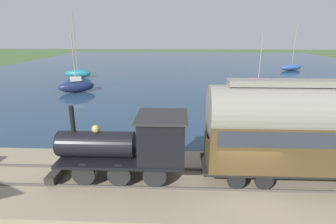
# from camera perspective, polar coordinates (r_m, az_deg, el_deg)

# --- Properties ---
(ground_plane) EXTENTS (200.00, 200.00, 0.00)m
(ground_plane) POSITION_cam_1_polar(r_m,az_deg,el_deg) (12.59, 15.82, -17.54)
(ground_plane) COLOR #476033
(harbor_water) EXTENTS (80.00, 80.00, 0.01)m
(harbor_water) POSITION_cam_1_polar(r_m,az_deg,el_deg) (54.44, 5.49, 9.65)
(harbor_water) COLOR navy
(harbor_water) RESTS_ON ground
(rail_embankment) EXTENTS (5.94, 56.00, 0.63)m
(rail_embankment) POSITION_cam_1_polar(r_m,az_deg,el_deg) (12.93, 15.31, -15.13)
(rail_embankment) COLOR gray
(rail_embankment) RESTS_ON ground
(steam_locomotive) EXTENTS (2.27, 6.17, 3.35)m
(steam_locomotive) POSITION_cam_1_polar(r_m,az_deg,el_deg) (11.82, -7.50, -6.70)
(steam_locomotive) COLOR black
(steam_locomotive) RESTS_ON rail_embankment
(passenger_coach) EXTENTS (2.31, 9.27, 4.53)m
(passenger_coach) POSITION_cam_1_polar(r_m,az_deg,el_deg) (12.69, 29.05, -3.03)
(passenger_coach) COLOR black
(passenger_coach) RESTS_ON rail_embankment
(sailboat_red) EXTENTS (2.59, 6.19, 6.38)m
(sailboat_red) POSITION_cam_1_polar(r_m,az_deg,el_deg) (37.53, 19.03, 6.28)
(sailboat_red) COLOR #B72D23
(sailboat_red) RESTS_ON harbor_water
(sailboat_teal) EXTENTS (1.79, 4.06, 9.62)m
(sailboat_teal) POSITION_cam_1_polar(r_m,az_deg,el_deg) (44.09, -19.03, 7.98)
(sailboat_teal) COLOR #1E707A
(sailboat_teal) RESTS_ON harbor_water
(sailboat_navy) EXTENTS (3.04, 4.31, 6.84)m
(sailboat_navy) POSITION_cam_1_polar(r_m,az_deg,el_deg) (33.38, -19.32, 5.38)
(sailboat_navy) COLOR #192347
(sailboat_navy) RESTS_ON harbor_water
(sailboat_blue) EXTENTS (3.59, 5.09, 8.33)m
(sailboat_blue) POSITION_cam_1_polar(r_m,az_deg,el_deg) (55.01, 25.29, 8.83)
(sailboat_blue) COLOR #335199
(sailboat_blue) RESTS_ON harbor_water
(rowboat_far_out) EXTENTS (1.79, 2.25, 0.33)m
(rowboat_far_out) POSITION_cam_1_polar(r_m,az_deg,el_deg) (22.65, 12.00, -0.86)
(rowboat_far_out) COLOR #B7B2A3
(rowboat_far_out) RESTS_ON harbor_water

